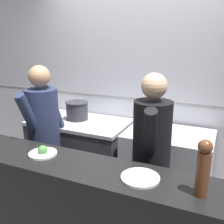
# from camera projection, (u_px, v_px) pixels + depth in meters

# --- Properties ---
(wall_back_tiled) EXTENTS (8.00, 0.06, 2.60)m
(wall_back_tiled) POSITION_uv_depth(u_px,v_px,m) (139.00, 86.00, 3.24)
(wall_back_tiled) COLOR silver
(wall_back_tiled) RESTS_ON ground_plane
(oven_range) EXTENTS (1.22, 0.71, 0.89)m
(oven_range) POSITION_uv_depth(u_px,v_px,m) (81.00, 153.00, 3.38)
(oven_range) COLOR #38383D
(oven_range) RESTS_ON ground_plane
(prep_counter) EXTENTS (0.93, 0.65, 0.90)m
(prep_counter) POSITION_uv_depth(u_px,v_px,m) (167.00, 171.00, 2.93)
(prep_counter) COLOR #B7BABF
(prep_counter) RESTS_ON ground_plane
(pass_counter) EXTENTS (2.86, 0.45, 0.96)m
(pass_counter) POSITION_uv_depth(u_px,v_px,m) (62.00, 212.00, 2.19)
(pass_counter) COLOR black
(pass_counter) RESTS_ON ground_plane
(stock_pot) EXTENTS (0.29, 0.29, 0.23)m
(stock_pot) POSITION_uv_depth(u_px,v_px,m) (77.00, 110.00, 3.27)
(stock_pot) COLOR #2D2D33
(stock_pot) RESTS_ON oven_range
(chefs_knife) EXTENTS (0.40, 0.11, 0.02)m
(chefs_knife) POSITION_uv_depth(u_px,v_px,m) (175.00, 138.00, 2.64)
(chefs_knife) COLOR #B7BABF
(chefs_knife) RESTS_ON prep_counter
(plated_dish_appetiser) EXTENTS (0.23, 0.23, 0.08)m
(plated_dish_appetiser) POSITION_uv_depth(u_px,v_px,m) (43.00, 152.00, 2.15)
(plated_dish_appetiser) COLOR white
(plated_dish_appetiser) RESTS_ON pass_counter
(plated_dish_dessert) EXTENTS (0.27, 0.27, 0.02)m
(plated_dish_dessert) POSITION_uv_depth(u_px,v_px,m) (140.00, 178.00, 1.78)
(plated_dish_dessert) COLOR white
(plated_dish_dessert) RESTS_ON pass_counter
(pepper_mill) EXTENTS (0.09, 0.09, 0.36)m
(pepper_mill) POSITION_uv_depth(u_px,v_px,m) (203.00, 167.00, 1.55)
(pepper_mill) COLOR brown
(pepper_mill) RESTS_ON pass_counter
(chef_head_cook) EXTENTS (0.34, 0.71, 1.63)m
(chef_head_cook) POSITION_uv_depth(u_px,v_px,m) (44.00, 135.00, 2.74)
(chef_head_cook) COLOR black
(chef_head_cook) RESTS_ON ground_plane
(chef_sous) EXTENTS (0.39, 0.71, 1.62)m
(chef_sous) POSITION_uv_depth(u_px,v_px,m) (151.00, 155.00, 2.28)
(chef_sous) COLOR black
(chef_sous) RESTS_ON ground_plane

